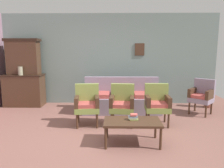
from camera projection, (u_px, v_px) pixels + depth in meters
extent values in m
plane|color=#84564C|center=(105.00, 136.00, 4.17)|extent=(7.68, 7.68, 0.00)
cube|color=gray|center=(110.00, 59.00, 6.54)|extent=(6.40, 0.06, 2.70)
cube|color=#472D1E|center=(140.00, 49.00, 6.43)|extent=(0.28, 0.02, 0.36)
cube|color=#472D1E|center=(24.00, 91.00, 6.36)|extent=(1.10, 0.52, 0.90)
cube|color=black|center=(23.00, 75.00, 6.29)|extent=(1.16, 0.55, 0.03)
cube|color=#472D1E|center=(23.00, 58.00, 6.29)|extent=(0.90, 0.36, 0.95)
cube|color=black|center=(22.00, 40.00, 6.20)|extent=(0.99, 0.38, 0.08)
cylinder|color=#9C9A7C|center=(20.00, 71.00, 6.09)|extent=(0.13, 0.13, 0.24)
cube|color=gray|center=(122.00, 104.00, 5.78)|extent=(2.04, 0.81, 0.42)
cube|color=gray|center=(121.00, 85.00, 6.02)|extent=(2.04, 0.17, 0.48)
cube|color=gray|center=(157.00, 92.00, 5.71)|extent=(0.16, 0.80, 0.24)
cube|color=gray|center=(87.00, 92.00, 5.74)|extent=(0.16, 0.80, 0.24)
cube|color=#B74C47|center=(144.00, 95.00, 5.69)|extent=(0.54, 0.56, 0.10)
cube|color=#B74C47|center=(122.00, 95.00, 5.70)|extent=(0.54, 0.56, 0.10)
cube|color=#B74C47|center=(99.00, 95.00, 5.71)|extent=(0.54, 0.56, 0.10)
cube|color=#849947|center=(87.00, 109.00, 4.71)|extent=(0.57, 0.53, 0.12)
cube|color=#B74C47|center=(87.00, 105.00, 4.67)|extent=(0.48, 0.45, 0.10)
cube|color=#849947|center=(87.00, 94.00, 4.86)|extent=(0.53, 0.16, 0.46)
cube|color=#472D1E|center=(97.00, 101.00, 4.70)|extent=(0.13, 0.49, 0.22)
cube|color=#472D1E|center=(77.00, 101.00, 4.66)|extent=(0.13, 0.49, 0.22)
cylinder|color=#472D1E|center=(97.00, 121.00, 4.58)|extent=(0.04, 0.04, 0.32)
cylinder|color=#472D1E|center=(77.00, 122.00, 4.54)|extent=(0.04, 0.04, 0.32)
cylinder|color=#472D1E|center=(97.00, 115.00, 4.95)|extent=(0.04, 0.04, 0.32)
cylinder|color=#472D1E|center=(78.00, 116.00, 4.91)|extent=(0.04, 0.04, 0.32)
cube|color=#849947|center=(122.00, 109.00, 4.71)|extent=(0.56, 0.52, 0.12)
cube|color=#B74C47|center=(122.00, 105.00, 4.68)|extent=(0.48, 0.45, 0.10)
cube|color=#849947|center=(123.00, 94.00, 4.86)|extent=(0.53, 0.15, 0.46)
cube|color=#472D1E|center=(132.00, 101.00, 4.66)|extent=(0.12, 0.49, 0.22)
cube|color=#472D1E|center=(112.00, 101.00, 4.71)|extent=(0.12, 0.49, 0.22)
cylinder|color=#472D1E|center=(131.00, 122.00, 4.54)|extent=(0.04, 0.04, 0.32)
cylinder|color=#472D1E|center=(112.00, 121.00, 4.58)|extent=(0.04, 0.04, 0.32)
cylinder|color=#472D1E|center=(132.00, 116.00, 4.91)|extent=(0.04, 0.04, 0.32)
cylinder|color=#472D1E|center=(113.00, 115.00, 4.95)|extent=(0.04, 0.04, 0.32)
cube|color=#849947|center=(157.00, 108.00, 4.74)|extent=(0.53, 0.49, 0.12)
cube|color=#B74C47|center=(158.00, 105.00, 4.70)|extent=(0.45, 0.42, 0.10)
cube|color=#849947|center=(156.00, 94.00, 4.89)|extent=(0.52, 0.11, 0.46)
cube|color=#472D1E|center=(168.00, 101.00, 4.70)|extent=(0.09, 0.48, 0.22)
cube|color=#472D1E|center=(148.00, 101.00, 4.72)|extent=(0.09, 0.48, 0.22)
cylinder|color=#472D1E|center=(168.00, 121.00, 4.58)|extent=(0.04, 0.04, 0.32)
cylinder|color=#472D1E|center=(149.00, 121.00, 4.60)|extent=(0.04, 0.04, 0.32)
cylinder|color=#472D1E|center=(165.00, 115.00, 4.95)|extent=(0.04, 0.04, 0.32)
cylinder|color=#472D1E|center=(147.00, 115.00, 4.97)|extent=(0.04, 0.04, 0.32)
cube|color=gray|center=(201.00, 100.00, 5.52)|extent=(0.71, 0.70, 0.12)
cube|color=#B74C47|center=(201.00, 96.00, 5.49)|extent=(0.60, 0.60, 0.10)
cube|color=gray|center=(204.00, 88.00, 5.62)|extent=(0.45, 0.42, 0.46)
cube|color=#472D1E|center=(210.00, 95.00, 5.34)|extent=(0.38, 0.41, 0.22)
cube|color=#472D1E|center=(193.00, 92.00, 5.64)|extent=(0.38, 0.41, 0.22)
cylinder|color=#472D1E|center=(206.00, 111.00, 5.28)|extent=(0.04, 0.04, 0.32)
cylinder|color=#472D1E|center=(189.00, 108.00, 5.56)|extent=(0.04, 0.04, 0.32)
cylinder|color=#472D1E|center=(211.00, 108.00, 5.55)|extent=(0.04, 0.04, 0.32)
cylinder|color=#472D1E|center=(195.00, 105.00, 5.84)|extent=(0.04, 0.04, 0.32)
cube|color=#472D1E|center=(132.00, 122.00, 3.81)|extent=(1.00, 0.56, 0.04)
cylinder|color=#472D1E|center=(107.00, 128.00, 4.09)|extent=(0.04, 0.04, 0.38)
cylinder|color=#472D1E|center=(156.00, 128.00, 4.07)|extent=(0.04, 0.04, 0.38)
cylinder|color=#472D1E|center=(106.00, 138.00, 3.62)|extent=(0.04, 0.04, 0.38)
cylinder|color=#472D1E|center=(161.00, 139.00, 3.60)|extent=(0.04, 0.04, 0.38)
cube|color=#91974D|center=(134.00, 120.00, 3.83)|extent=(0.15, 0.08, 0.02)
cube|color=#9FA288|center=(133.00, 118.00, 3.85)|extent=(0.14, 0.11, 0.02)
cube|color=#8398AE|center=(133.00, 116.00, 3.84)|extent=(0.16, 0.09, 0.03)
cube|color=#9A4543|center=(133.00, 115.00, 3.83)|extent=(0.10, 0.08, 0.02)
cube|color=#E3655C|center=(134.00, 114.00, 3.84)|extent=(0.12, 0.09, 0.02)
cylinder|color=brown|center=(209.00, 94.00, 6.17)|extent=(0.21, 0.21, 0.76)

